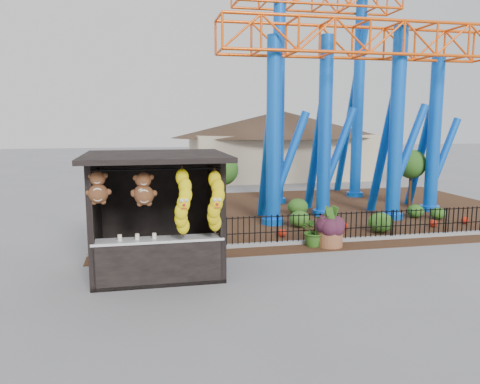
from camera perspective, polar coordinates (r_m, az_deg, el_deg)
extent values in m
plane|color=slate|center=(12.04, 4.95, -10.41)|extent=(120.00, 120.00, 0.00)
cube|color=#331E11|center=(20.63, 9.20, -2.38)|extent=(18.00, 12.00, 0.02)
cube|color=gray|center=(16.17, 15.57, -5.49)|extent=(18.00, 0.18, 0.12)
cube|color=black|center=(12.70, -9.93, -9.26)|extent=(3.20, 2.60, 0.10)
cube|color=black|center=(13.55, -10.27, -1.80)|extent=(3.20, 0.12, 3.00)
cube|color=black|center=(12.39, -17.25, -3.04)|extent=(0.12, 2.60, 3.00)
cube|color=black|center=(12.47, -3.01, -2.58)|extent=(0.12, 2.60, 3.00)
cube|color=black|center=(11.87, -10.26, 4.33)|extent=(3.50, 3.40, 0.12)
cube|color=black|center=(11.19, -17.77, -4.30)|extent=(0.14, 0.14, 3.00)
cube|color=black|center=(11.28, -2.09, -3.78)|extent=(0.14, 0.14, 3.00)
cube|color=black|center=(11.55, -9.81, -8.49)|extent=(3.00, 0.50, 1.10)
cube|color=silver|center=(11.39, -9.88, -5.75)|extent=(3.10, 0.55, 0.06)
cylinder|color=black|center=(10.69, -10.04, 2.73)|extent=(2.90, 0.04, 0.04)
cylinder|color=blue|center=(17.56, 4.14, 7.26)|extent=(0.56, 0.56, 7.00)
cylinder|color=blue|center=(17.97, 4.02, -3.58)|extent=(0.84, 0.84, 0.24)
cylinder|color=blue|center=(19.51, 10.31, 7.73)|extent=(0.56, 0.56, 7.30)
cylinder|color=blue|center=(19.88, 10.03, -2.50)|extent=(0.84, 0.84, 0.24)
cylinder|color=blue|center=(19.53, 18.53, 7.71)|extent=(0.56, 0.56, 7.50)
cylinder|color=blue|center=(19.90, 18.03, -2.78)|extent=(0.84, 0.84, 0.24)
cylinder|color=blue|center=(21.89, 22.58, 6.38)|extent=(0.56, 0.56, 6.60)
cylinder|color=blue|center=(22.21, 22.10, -1.83)|extent=(0.84, 0.84, 0.24)
cylinder|color=blue|center=(22.31, 4.72, 10.77)|extent=(0.56, 0.56, 9.50)
cylinder|color=blue|center=(22.62, 4.57, -1.03)|extent=(0.84, 0.84, 0.24)
cylinder|color=blue|center=(24.90, 14.24, 11.47)|extent=(0.56, 0.56, 10.50)
cylinder|color=blue|center=(25.15, 13.80, -0.27)|extent=(0.84, 0.84, 0.24)
cylinder|color=blue|center=(18.47, 3.34, 4.62)|extent=(0.36, 2.21, 5.85)
cylinder|color=blue|center=(18.11, 5.98, 3.95)|extent=(1.62, 0.32, 3.73)
cylinder|color=blue|center=(20.38, 9.28, 5.22)|extent=(0.36, 2.29, 6.10)
cylinder|color=blue|center=(20.11, 11.75, 4.58)|extent=(1.67, 0.32, 3.88)
cylinder|color=blue|center=(20.35, 17.13, 5.16)|extent=(0.36, 2.34, 6.26)
cylinder|color=blue|center=(20.19, 19.67, 4.48)|extent=(1.71, 0.32, 3.99)
cylinder|color=blue|center=(22.68, 21.17, 4.43)|extent=(0.36, 2.10, 5.53)
cylinder|color=blue|center=(22.59, 23.47, 3.86)|extent=(1.54, 0.32, 3.52)
cylinder|color=brown|center=(15.05, 10.91, -5.52)|extent=(0.96, 0.96, 0.56)
ellipsoid|color=#371625|center=(14.91, 10.98, -3.28)|extent=(0.70, 0.70, 0.64)
imported|color=#1B5B1A|center=(14.96, 9.08, -4.64)|extent=(0.95, 0.83, 1.03)
ellipsoid|color=#2A5519|center=(17.53, 7.27, -3.28)|extent=(0.76, 0.76, 0.61)
ellipsoid|color=#2A5519|center=(17.27, 16.76, -3.60)|extent=(0.88, 0.88, 0.70)
ellipsoid|color=#2A5519|center=(20.37, 20.60, -2.19)|extent=(0.67, 0.67, 0.54)
ellipsoid|color=#2A5519|center=(19.75, 7.07, -1.80)|extent=(0.86, 0.86, 0.69)
ellipsoid|color=#2A5519|center=(20.38, 23.00, -2.41)|extent=(0.59, 0.59, 0.47)
sphere|color=#B71E0C|center=(16.03, 5.18, -4.98)|extent=(0.28, 0.28, 0.28)
sphere|color=#B71E0C|center=(17.38, 12.59, -4.07)|extent=(0.28, 0.28, 0.28)
sphere|color=#B71E0C|center=(18.82, 22.52, -3.56)|extent=(0.28, 0.28, 0.28)
sphere|color=#B71E0C|center=(19.89, 25.71, -3.13)|extent=(0.28, 0.28, 0.28)
cube|color=#BFAD8C|center=(32.35, 4.96, 4.36)|extent=(12.00, 6.00, 3.00)
cone|color=#332319|center=(32.26, 5.02, 8.61)|extent=(15.00, 15.00, 1.80)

